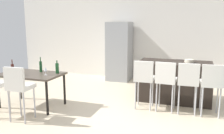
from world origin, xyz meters
TOP-DOWN VIEW (x-y plane):
  - ground_plane at (0.00, 0.00)m, footprint 10.00×10.00m
  - back_wall at (0.00, 3.13)m, footprint 10.00×0.12m
  - kitchen_island at (0.67, 1.17)m, footprint 1.67×0.88m
  - bar_chair_left at (0.10, 0.35)m, footprint 0.41×0.41m
  - bar_chair_middle at (0.56, 0.35)m, footprint 0.42×0.42m
  - bar_chair_right at (0.99, 0.35)m, footprint 0.42×0.42m
  - bar_chair_far at (1.43, 0.35)m, footprint 0.43×0.43m
  - dining_table at (-2.25, -0.30)m, footprint 1.34×0.80m
  - dining_chair_far at (-1.94, -1.06)m, footprint 0.42×0.42m
  - wine_bottle_end at (-1.72, -0.09)m, footprint 0.07×0.07m
  - wine_bottle_middle at (-2.15, -0.08)m, footprint 0.06×0.06m
  - wine_bottle_left at (-2.60, -0.45)m, footprint 0.06×0.06m
  - wine_glass_right at (-2.33, -0.54)m, footprint 0.07×0.07m
  - wine_glass_far at (-1.86, -0.32)m, footprint 0.07×0.07m
  - refrigerator at (-1.17, 2.69)m, footprint 0.72×0.68m
  - fruit_bowl at (0.98, 1.20)m, footprint 0.21×0.21m

SIDE VIEW (x-z plane):
  - ground_plane at x=0.00m, z-range 0.00..0.00m
  - kitchen_island at x=0.67m, z-range 0.00..0.92m
  - dining_table at x=-2.25m, z-range 0.30..1.04m
  - bar_chair_left at x=0.10m, z-range 0.17..1.22m
  - bar_chair_middle at x=0.56m, z-range 0.17..1.22m
  - bar_chair_right at x=0.99m, z-range 0.17..1.22m
  - bar_chair_far at x=1.43m, z-range 0.17..1.22m
  - dining_chair_far at x=-1.94m, z-range 0.17..1.22m
  - wine_bottle_left at x=-2.60m, z-range 0.70..1.01m
  - wine_bottle_end at x=-1.72m, z-range 0.71..1.00m
  - wine_glass_right at x=-2.33m, z-range 0.78..0.95m
  - wine_glass_far at x=-1.86m, z-range 0.78..0.95m
  - wine_bottle_middle at x=-2.15m, z-range 0.70..1.03m
  - refrigerator at x=-1.17m, z-range 0.00..1.84m
  - fruit_bowl at x=0.98m, z-range 0.92..0.99m
  - back_wall at x=0.00m, z-range 0.00..2.90m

